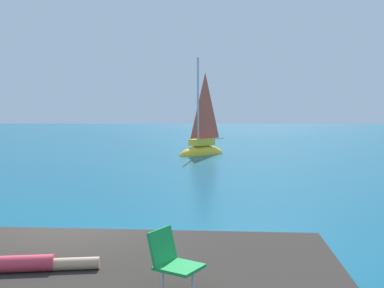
# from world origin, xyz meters

# --- Properties ---
(ground_plane) EXTENTS (160.00, 160.00, 0.00)m
(ground_plane) POSITION_xyz_m (0.00, 0.00, 0.00)
(ground_plane) COLOR #0F5675
(boulder_seaward) EXTENTS (1.00, 1.06, 0.55)m
(boulder_seaward) POSITION_xyz_m (4.08, -0.22, 0.00)
(boulder_seaward) COLOR #312426
(boulder_seaward) RESTS_ON ground
(boulder_inland) EXTENTS (1.34, 1.48, 0.86)m
(boulder_inland) POSITION_xyz_m (1.42, 0.00, 0.00)
(boulder_inland) COLOR #2B271F
(boulder_inland) RESTS_ON ground
(sailboat_near) EXTENTS (3.55, 3.39, 6.97)m
(sailboat_near) POSITION_xyz_m (2.66, 21.21, 0.38)
(sailboat_near) COLOR yellow
(sailboat_near) RESTS_ON ground
(person_sunbather) EXTENTS (1.76, 0.43, 0.25)m
(person_sunbather) POSITION_xyz_m (0.29, -2.73, 0.87)
(person_sunbather) COLOR #DB384C
(person_sunbather) RESTS_ON shore_ledge
(beach_chair) EXTENTS (0.76, 0.72, 0.80)m
(beach_chair) POSITION_xyz_m (2.37, -3.42, 1.19)
(beach_chair) COLOR green
(beach_chair) RESTS_ON shore_ledge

